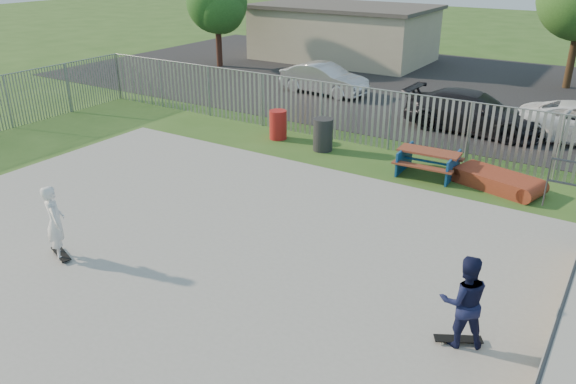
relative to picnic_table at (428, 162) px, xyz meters
The scene contains 16 objects.
ground 8.06m from the picnic_table, 111.29° to the right, with size 120.00×120.00×0.00m, color #32591E.
concrete_slab 8.05m from the picnic_table, 111.29° to the right, with size 15.00×12.00×0.15m, color gray.
fence 3.54m from the picnic_table, 123.43° to the right, with size 26.04×16.02×2.00m.
picnic_table is the anchor object (origin of this frame).
funbox 2.01m from the picnic_table, ahead, with size 2.34×1.60×0.43m.
trash_bin_red 5.72m from the picnic_table, behind, with size 0.62×0.62×1.03m, color #A61B19.
trash_bin_grey 3.76m from the picnic_table, behind, with size 0.66×0.66×1.09m, color #252628.
parking_lot 11.87m from the picnic_table, 104.26° to the left, with size 40.00×18.00×0.02m, color black.
car_silver 10.47m from the picnic_table, 136.44° to the left, with size 1.46×4.19×1.38m, color silver.
car_dark 5.06m from the picnic_table, 91.65° to the left, with size 2.03×4.99×1.45m, color black.
building 19.00m from the picnic_table, 125.17° to the left, with size 10.40×6.40×3.20m.
tree_left 18.92m from the picnic_table, 148.31° to the left, with size 3.38×3.38×5.22m.
skateboard_a 8.14m from the picnic_table, 66.79° to the right, with size 0.80×0.56×0.08m.
skateboard_b 10.46m from the picnic_table, 118.02° to the right, with size 0.82×0.46×0.08m.
skater_navy 8.16m from the picnic_table, 66.79° to the right, with size 0.80×0.62×1.65m, color #12173A.
skater_white 10.48m from the picnic_table, 118.02° to the right, with size 0.60×0.39×1.65m, color white.
Camera 1 is at (7.83, -8.01, 6.28)m, focal length 35.00 mm.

